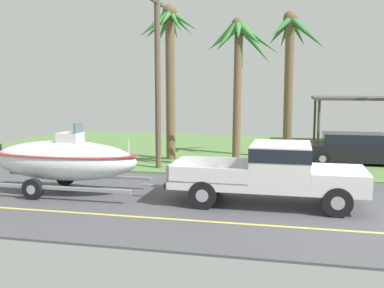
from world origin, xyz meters
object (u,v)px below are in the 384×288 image
(pickup_truck_towing, at_px, (279,171))
(palm_tree_far_left, at_px, (167,46))
(palm_tree_near_left, at_px, (291,54))
(palm_tree_mid, at_px, (239,52))
(carport_awning, at_px, (372,99))
(boat_on_trailer, at_px, (63,160))
(parked_sedan_near, at_px, (358,149))
(utility_pole, at_px, (158,76))

(pickup_truck_towing, height_order, palm_tree_far_left, palm_tree_far_left)
(palm_tree_near_left, bearing_deg, palm_tree_mid, -119.82)
(carport_awning, bearing_deg, boat_on_trailer, -130.06)
(parked_sedan_near, bearing_deg, utility_pole, -159.98)
(pickup_truck_towing, height_order, palm_tree_near_left, palm_tree_near_left)
(boat_on_trailer, height_order, palm_tree_mid, palm_tree_mid)
(boat_on_trailer, bearing_deg, utility_pole, 69.40)
(carport_awning, bearing_deg, palm_tree_mid, -126.26)
(boat_on_trailer, relative_size, utility_pole, 0.86)
(palm_tree_near_left, distance_m, palm_tree_mid, 3.96)
(pickup_truck_towing, height_order, boat_on_trailer, boat_on_trailer)
(palm_tree_mid, xyz_separation_m, palm_tree_far_left, (-3.51, 2.09, 0.49))
(pickup_truck_towing, relative_size, palm_tree_near_left, 0.84)
(carport_awning, bearing_deg, palm_tree_near_left, -129.94)
(pickup_truck_towing, distance_m, carport_awning, 14.47)
(boat_on_trailer, bearing_deg, pickup_truck_towing, 0.00)
(pickup_truck_towing, bearing_deg, parked_sedan_near, 67.70)
(carport_awning, xyz_separation_m, palm_tree_far_left, (-9.91, -6.64, 2.55))
(palm_tree_far_left, bearing_deg, pickup_truck_towing, -52.75)
(parked_sedan_near, relative_size, palm_tree_near_left, 0.68)
(pickup_truck_towing, xyz_separation_m, carport_awning, (4.60, 13.62, 1.69))
(pickup_truck_towing, distance_m, parked_sedan_near, 8.33)
(palm_tree_near_left, height_order, palm_tree_mid, palm_tree_near_left)
(pickup_truck_towing, xyz_separation_m, boat_on_trailer, (-6.85, -0.00, 0.07))
(carport_awning, relative_size, palm_tree_mid, 1.05)
(boat_on_trailer, bearing_deg, parked_sedan_near, 37.58)
(pickup_truck_towing, xyz_separation_m, palm_tree_mid, (-1.80, 4.89, 3.76))
(pickup_truck_towing, relative_size, parked_sedan_near, 1.24)
(pickup_truck_towing, distance_m, utility_pole, 7.47)
(palm_tree_mid, bearing_deg, parked_sedan_near, 29.54)
(boat_on_trailer, bearing_deg, palm_tree_far_left, 77.56)
(utility_pole, bearing_deg, palm_tree_near_left, 34.61)
(palm_tree_far_left, height_order, utility_pole, utility_pole)
(palm_tree_near_left, relative_size, palm_tree_mid, 1.12)
(pickup_truck_towing, distance_m, palm_tree_far_left, 9.74)
(boat_on_trailer, height_order, parked_sedan_near, boat_on_trailer)
(palm_tree_far_left, bearing_deg, palm_tree_mid, -30.84)
(pickup_truck_towing, xyz_separation_m, palm_tree_near_left, (0.16, 8.32, 3.89))
(boat_on_trailer, bearing_deg, palm_tree_mid, 44.09)
(parked_sedan_near, xyz_separation_m, carport_awning, (1.44, 5.92, 2.03))
(carport_awning, height_order, palm_tree_far_left, palm_tree_far_left)
(palm_tree_far_left, bearing_deg, boat_on_trailer, -102.44)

